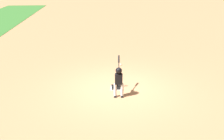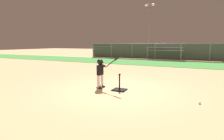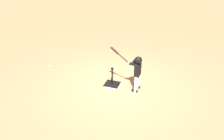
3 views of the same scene
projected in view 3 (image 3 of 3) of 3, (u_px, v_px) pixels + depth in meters
The scene contains 5 objects.
ground_plane at pixel (117, 85), 6.94m from camera, with size 90.00×90.00×0.00m, color #AD7F56.
home_plate at pixel (113, 85), 6.92m from camera, with size 0.44×0.44×0.02m, color white.
batting_tee at pixel (112, 83), 6.92m from camera, with size 0.47×0.42×0.60m.
batter_child at pixel (136, 69), 6.39m from camera, with size 1.00×0.35×1.28m.
baseball at pixel (50, 67), 8.02m from camera, with size 0.07×0.07×0.07m, color white.
Camera 3 is at (-1.83, 5.65, 3.62)m, focal length 35.00 mm.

